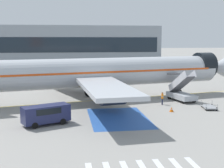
{
  "coord_description": "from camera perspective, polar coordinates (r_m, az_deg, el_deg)",
  "views": [
    {
      "loc": [
        -4.73,
        -44.19,
        8.46
      ],
      "look_at": [
        1.58,
        -1.07,
        2.36
      ],
      "focal_mm": 50.0,
      "sensor_mm": 36.0,
      "label": 1
    }
  ],
  "objects": [
    {
      "name": "boarding_stairs_forward",
      "position": [
        45.06,
        12.55,
        -1.68
      ],
      "size": [
        3.19,
        5.52,
        4.49
      ],
      "rotation": [
        0.0,
        0.0,
        0.22
      ],
      "color": "#ADB2BA",
      "rests_on": "ground_plane"
    },
    {
      "name": "ground_crew_2",
      "position": [
        41.88,
        9.19,
        -2.44
      ],
      "size": [
        0.29,
        0.46,
        1.69
      ],
      "rotation": [
        0.0,
        0.0,
        1.44
      ],
      "color": "#191E38",
      "rests_on": "ground_plane"
    },
    {
      "name": "ground_plane",
      "position": [
        45.24,
        -2.18,
        -2.82
      ],
      "size": [
        600.0,
        600.0,
        0.0
      ],
      "primitive_type": "plane",
      "color": "gray"
    },
    {
      "name": "apron_walkway_bar_6",
      "position": [
        22.46,
        15.21,
        -14.44
      ],
      "size": [
        0.44,
        3.6,
        0.01
      ],
      "primitive_type": "cube",
      "color": "silver",
      "rests_on": "ground_plane"
    },
    {
      "name": "traffic_cone_1",
      "position": [
        35.62,
        -13.97,
        -5.49
      ],
      "size": [
        0.57,
        0.57,
        0.63
      ],
      "color": "orange",
      "rests_on": "ground_plane"
    },
    {
      "name": "ground_crew_0",
      "position": [
        42.04,
        2.05,
        -2.24
      ],
      "size": [
        0.47,
        0.32,
        1.76
      ],
      "rotation": [
        0.0,
        0.0,
        2.93
      ],
      "color": "black",
      "rests_on": "ground_plane"
    },
    {
      "name": "terminal_building",
      "position": [
        101.45,
        -11.92,
        6.69
      ],
      "size": [
        71.7,
        12.1,
        13.0
      ],
      "color": "#89939E",
      "rests_on": "ground_plane"
    },
    {
      "name": "service_van_1",
      "position": [
        32.19,
        -11.98,
        -5.24
      ],
      "size": [
        5.01,
        3.53,
        2.0
      ],
      "rotation": [
        0.0,
        0.0,
        5.13
      ],
      "color": "#1E234C",
      "rests_on": "ground_plane"
    },
    {
      "name": "airliner",
      "position": [
        44.22,
        -1.85,
        2.1
      ],
      "size": [
        45.42,
        34.83,
        10.51
      ],
      "rotation": [
        0.0,
        0.0,
        -1.35
      ],
      "color": "#B7BCC4",
      "rests_on": "ground_plane"
    },
    {
      "name": "traffic_cone_0",
      "position": [
        38.07,
        10.83,
        -4.57
      ],
      "size": [
        0.52,
        0.52,
        0.57
      ],
      "color": "orange",
      "rests_on": "ground_plane"
    },
    {
      "name": "apron_stand_patch_blue",
      "position": [
        34.52,
        1.18,
        -6.21
      ],
      "size": [
        6.29,
        10.02,
        0.01
      ],
      "primitive_type": "cube",
      "color": "#2856A8",
      "rests_on": "ground_plane"
    },
    {
      "name": "baggage_cart",
      "position": [
        40.79,
        17.33,
        -4.0
      ],
      "size": [
        1.95,
        2.83,
        0.87
      ],
      "rotation": [
        0.0,
        0.0,
        2.96
      ],
      "color": "gray",
      "rests_on": "ground_plane"
    },
    {
      "name": "fuel_tanker",
      "position": [
        69.26,
        -11.44,
        2.22
      ],
      "size": [
        8.85,
        3.2,
        3.39
      ],
      "rotation": [
        0.0,
        0.0,
        -1.65
      ],
      "color": "#38383D",
      "rests_on": "ground_plane"
    },
    {
      "name": "apron_leadline_yellow",
      "position": [
        44.99,
        -1.1,
        -2.87
      ],
      "size": [
        77.25,
        17.47,
        0.01
      ],
      "primitive_type": "cube",
      "rotation": [
        0.0,
        0.0,
        -1.35
      ],
      "color": "gold",
      "rests_on": "ground_plane"
    },
    {
      "name": "ground_crew_1",
      "position": [
        41.3,
        0.51,
        -2.37
      ],
      "size": [
        0.47,
        0.31,
        1.82
      ],
      "rotation": [
        0.0,
        0.0,
        2.93
      ],
      "color": "#2D2D33",
      "rests_on": "ground_plane"
    },
    {
      "name": "apron_walkway_bar_5",
      "position": [
        22.03,
        12.25,
        -14.8
      ],
      "size": [
        0.44,
        3.6,
        0.01
      ],
      "primitive_type": "cube",
      "color": "silver",
      "rests_on": "ground_plane"
    }
  ]
}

